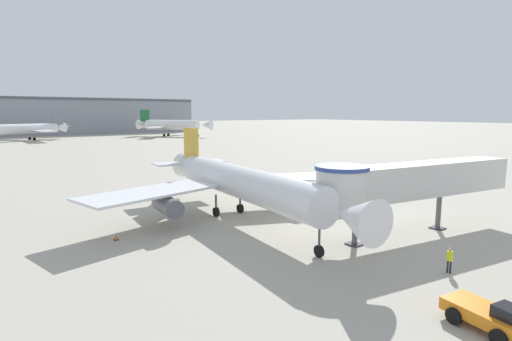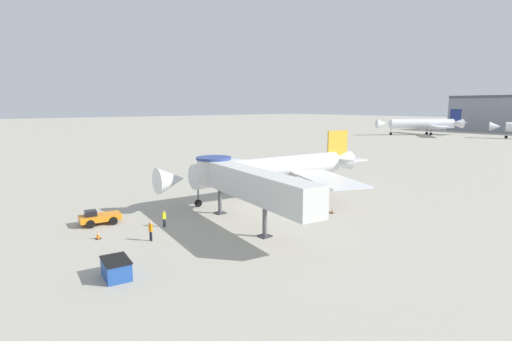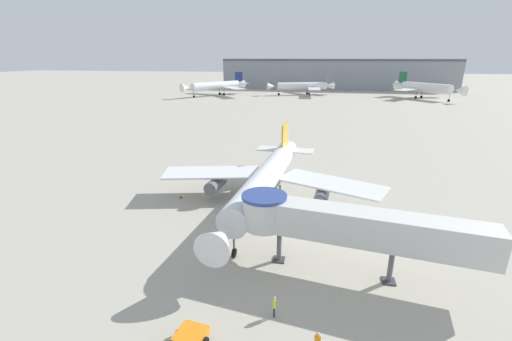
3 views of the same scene
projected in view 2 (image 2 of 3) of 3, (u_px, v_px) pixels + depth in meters
The scene contains 11 objects.
ground_plane at pixel (276, 193), 56.48m from camera, with size 800.00×800.00×0.00m, color #A8A393.
main_airplane at pixel (277, 169), 55.34m from camera, with size 29.65×31.87×8.53m.
jet_bridge at pixel (243, 181), 40.73m from camera, with size 20.60×6.07×6.41m.
pushback_tug_orange at pixel (99, 217), 41.71m from camera, with size 2.62×4.29×1.59m.
service_container_blue at pixel (116, 268), 28.73m from camera, with size 2.93×2.15×1.39m.
traffic_cone_apron_front at pixel (98, 235), 37.18m from camera, with size 0.49×0.49×0.81m.
traffic_cone_port_wing at pixel (230, 180), 65.07m from camera, with size 0.37×0.37×0.62m.
traffic_cone_starboard_wing at pixel (332, 211), 46.03m from camera, with size 0.36×0.36×0.60m.
ground_crew_marshaller at pixel (164, 217), 40.79m from camera, with size 0.25×0.36×1.71m.
ground_crew_wing_walker at pixel (151, 230), 36.54m from camera, with size 0.40×0.30×1.84m.
background_jet_navy_tail at pixel (424, 124), 168.39m from camera, with size 32.06×34.15×10.85m.
Camera 2 is at (40.73, -37.41, 12.30)m, focal length 28.00 mm.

